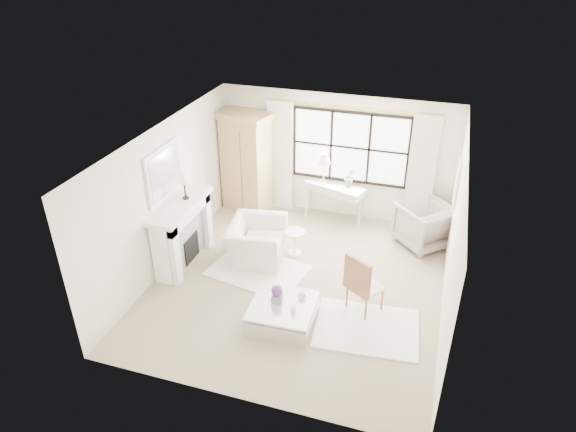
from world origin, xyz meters
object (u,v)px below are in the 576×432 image
at_px(armoire, 246,161).
at_px(club_armchair, 257,241).
at_px(console_table, 334,201).
at_px(coffee_table, 283,314).

xyz_separation_m(armoire, club_armchair, (0.91, -1.85, -0.77)).
xyz_separation_m(armoire, console_table, (1.96, 0.13, -0.74)).
height_order(armoire, console_table, armoire).
bearing_deg(club_armchair, console_table, -35.70).
height_order(club_armchair, coffee_table, club_armchair).
bearing_deg(console_table, club_armchair, -100.30).
distance_m(console_table, club_armchair, 2.24).
distance_m(armoire, console_table, 2.10).
bearing_deg(console_table, coffee_table, -72.26).
xyz_separation_m(console_table, club_armchair, (-1.05, -1.98, -0.03)).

